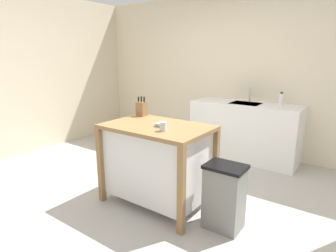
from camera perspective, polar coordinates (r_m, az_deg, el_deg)
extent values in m
plane|color=#ADA8A0|center=(3.40, -1.67, -13.83)|extent=(6.54, 6.54, 0.00)
cube|color=beige|center=(4.87, 13.75, 10.28)|extent=(5.54, 0.10, 2.60)
cube|color=beige|center=(5.58, -20.33, 10.24)|extent=(0.10, 2.73, 2.60)
cube|color=olive|center=(2.94, -2.27, -0.20)|extent=(1.12, 0.73, 0.04)
cube|color=silver|center=(3.06, -2.20, -7.35)|extent=(1.02, 0.63, 0.75)
cube|color=olive|center=(3.20, -13.52, -7.76)|extent=(0.06, 0.06, 0.85)
cube|color=olive|center=(2.55, 2.74, -13.16)|extent=(0.06, 0.06, 0.85)
cube|color=olive|center=(3.64, -5.57, -4.72)|extent=(0.06, 0.06, 0.85)
cube|color=olive|center=(3.09, 9.57, -8.36)|extent=(0.06, 0.06, 0.85)
cube|color=olive|center=(3.39, -5.41, 3.48)|extent=(0.11, 0.09, 0.17)
cylinder|color=black|center=(3.40, -6.02, 5.45)|extent=(0.02, 0.02, 0.06)
cylinder|color=black|center=(3.37, -5.46, 5.45)|extent=(0.02, 0.02, 0.07)
cylinder|color=black|center=(3.34, -4.89, 5.40)|extent=(0.02, 0.02, 0.07)
cylinder|color=gray|center=(2.88, -1.48, 0.26)|extent=(0.12, 0.12, 0.03)
cylinder|color=#49555B|center=(2.88, -1.48, 0.53)|extent=(0.10, 0.10, 0.01)
cylinder|color=silver|center=(2.70, -0.98, -0.08)|extent=(0.07, 0.07, 0.09)
cube|color=slate|center=(2.75, 11.34, -14.22)|extent=(0.34, 0.26, 0.60)
cube|color=black|center=(2.62, 11.68, -8.13)|extent=(0.36, 0.28, 0.03)
cube|color=silver|center=(4.57, 15.28, -0.96)|extent=(1.64, 0.60, 0.89)
cube|color=silver|center=(4.46, 15.54, 4.31)|extent=(0.44, 0.36, 0.03)
cylinder|color=#B7BCC1|center=(4.59, 16.34, 6.10)|extent=(0.02, 0.02, 0.22)
cylinder|color=white|center=(4.40, 22.02, 5.00)|extent=(0.06, 0.06, 0.17)
cylinder|color=black|center=(4.39, 22.14, 6.28)|extent=(0.03, 0.03, 0.02)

